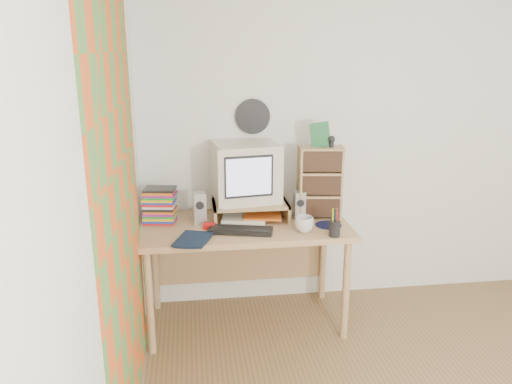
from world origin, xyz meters
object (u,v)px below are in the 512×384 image
object	(u,v)px
desk	(244,239)
mug	(304,224)
keyboard	(241,230)
diary	(178,237)
dvd_stack	(160,202)
crt_monitor	(246,173)
cd_rack	(320,182)

from	to	relation	value
desk	mug	distance (m)	0.48
keyboard	diary	size ratio (longest dim) A/B	1.75
dvd_stack	diary	bearing A→B (deg)	-61.55
desk	crt_monitor	bearing A→B (deg)	72.37
keyboard	cd_rack	distance (m)	0.68
keyboard	diary	bearing A→B (deg)	-154.02
desk	diary	xyz separation A→B (m)	(-0.44, -0.31, 0.16)
desk	dvd_stack	size ratio (longest dim) A/B	4.76
crt_monitor	dvd_stack	distance (m)	0.62
keyboard	diary	xyz separation A→B (m)	(-0.40, -0.08, 0.01)
mug	diary	size ratio (longest dim) A/B	0.53
cd_rack	diary	world-z (taller)	cd_rack
diary	keyboard	bearing A→B (deg)	30.63
crt_monitor	mug	distance (m)	0.55
keyboard	cd_rack	size ratio (longest dim) A/B	0.82
crt_monitor	mug	world-z (taller)	crt_monitor
keyboard	mug	distance (m)	0.41
diary	mug	bearing A→B (deg)	22.06
keyboard	diary	distance (m)	0.41
mug	cd_rack	bearing A→B (deg)	57.68
dvd_stack	cd_rack	distance (m)	1.11
desk	crt_monitor	distance (m)	0.47
desk	dvd_stack	bearing A→B (deg)	175.71
crt_monitor	keyboard	size ratio (longest dim) A/B	1.03
crt_monitor	cd_rack	world-z (taller)	crt_monitor
keyboard	dvd_stack	size ratio (longest dim) A/B	1.40
cd_rack	mug	world-z (taller)	cd_rack
mug	diary	bearing A→B (deg)	-176.76
desk	crt_monitor	size ratio (longest dim) A/B	3.30
mug	diary	distance (m)	0.81
mug	diary	xyz separation A→B (m)	(-0.81, -0.05, -0.03)
dvd_stack	diary	xyz separation A→B (m)	(0.12, -0.35, -0.12)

